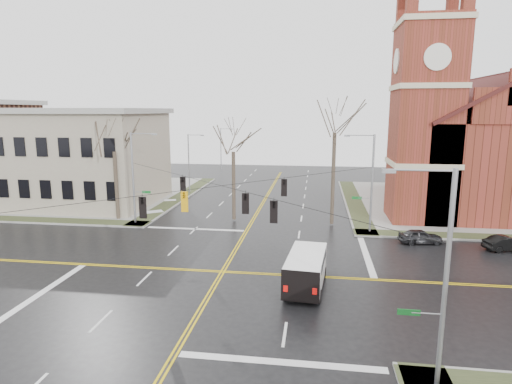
# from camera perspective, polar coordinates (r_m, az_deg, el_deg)

# --- Properties ---
(ground) EXTENTS (120.00, 120.00, 0.00)m
(ground) POSITION_cam_1_polar(r_m,az_deg,el_deg) (30.94, -4.47, -10.54)
(ground) COLOR black
(ground) RESTS_ON ground
(sidewalks) EXTENTS (80.00, 80.00, 0.17)m
(sidewalks) POSITION_cam_1_polar(r_m,az_deg,el_deg) (30.91, -4.47, -10.41)
(sidewalks) COLOR gray
(sidewalks) RESTS_ON ground
(road_markings) EXTENTS (100.00, 100.00, 0.01)m
(road_markings) POSITION_cam_1_polar(r_m,az_deg,el_deg) (30.93, -4.47, -10.53)
(road_markings) COLOR gold
(road_markings) RESTS_ON ground
(church) EXTENTS (24.28, 27.48, 27.50)m
(church) POSITION_cam_1_polar(r_m,az_deg,el_deg) (56.08, 27.37, 6.75)
(church) COLOR maroon
(church) RESTS_ON ground
(civic_building_a) EXTENTS (18.00, 14.00, 11.00)m
(civic_building_a) POSITION_cam_1_polar(r_m,az_deg,el_deg) (56.13, -22.45, 4.13)
(civic_building_a) COLOR gray
(civic_building_a) RESTS_ON ground
(signal_pole_ne) EXTENTS (2.75, 0.22, 9.00)m
(signal_pole_ne) POSITION_cam_1_polar(r_m,az_deg,el_deg) (40.42, 14.98, 1.49)
(signal_pole_ne) COLOR gray
(signal_pole_ne) RESTS_ON ground
(signal_pole_nw) EXTENTS (2.75, 0.22, 9.00)m
(signal_pole_nw) POSITION_cam_1_polar(r_m,az_deg,el_deg) (43.82, -15.88, 2.14)
(signal_pole_nw) COLOR gray
(signal_pole_nw) RESTS_ON ground
(signal_pole_se) EXTENTS (2.75, 0.22, 9.00)m
(signal_pole_se) POSITION_cam_1_polar(r_m,az_deg,el_deg) (18.45, 23.50, -10.11)
(signal_pole_se) COLOR gray
(signal_pole_se) RESTS_ON ground
(span_wires) EXTENTS (23.02, 23.02, 0.03)m
(span_wires) POSITION_cam_1_polar(r_m,az_deg,el_deg) (29.25, -4.64, 0.84)
(span_wires) COLOR black
(span_wires) RESTS_ON ground
(traffic_signals) EXTENTS (8.21, 8.26, 1.30)m
(traffic_signals) POSITION_cam_1_polar(r_m,az_deg,el_deg) (28.76, -4.91, -0.86)
(traffic_signals) COLOR black
(traffic_signals) RESTS_ON ground
(streetlight_north_a) EXTENTS (2.30, 0.20, 8.00)m
(streetlight_north_a) POSITION_cam_1_polar(r_m,az_deg,el_deg) (59.02, -8.82, 4.10)
(streetlight_north_a) COLOR gray
(streetlight_north_a) RESTS_ON ground
(streetlight_north_b) EXTENTS (2.30, 0.20, 8.00)m
(streetlight_north_b) POSITION_cam_1_polar(r_m,az_deg,el_deg) (78.28, -4.60, 5.83)
(streetlight_north_b) COLOR gray
(streetlight_north_b) RESTS_ON ground
(cargo_van) EXTENTS (2.78, 6.00, 2.21)m
(cargo_van) POSITION_cam_1_polar(r_m,az_deg,el_deg) (28.21, 6.73, -9.90)
(cargo_van) COLOR white
(cargo_van) RESTS_ON ground
(parked_car_a) EXTENTS (3.77, 1.94, 1.23)m
(parked_car_a) POSITION_cam_1_polar(r_m,az_deg,el_deg) (39.50, 21.06, -5.54)
(parked_car_a) COLOR black
(parked_car_a) RESTS_ON ground
(parked_car_b) EXTENTS (3.88, 2.27, 1.21)m
(parked_car_b) POSITION_cam_1_polar(r_m,az_deg,el_deg) (40.62, 30.43, -5.91)
(parked_car_b) COLOR black
(parked_car_b) RESTS_ON ground
(tree_nw_far) EXTENTS (4.00, 4.00, 10.47)m
(tree_nw_far) POSITION_cam_1_polar(r_m,az_deg,el_deg) (45.80, -18.41, 5.70)
(tree_nw_far) COLOR #3D3226
(tree_nw_far) RESTS_ON ground
(tree_nw_near) EXTENTS (4.00, 4.00, 10.51)m
(tree_nw_near) POSITION_cam_1_polar(r_m,az_deg,el_deg) (43.21, -3.05, 5.99)
(tree_nw_near) COLOR #3D3226
(tree_nw_near) RESTS_ON ground
(tree_ne) EXTENTS (4.00, 4.00, 13.52)m
(tree_ne) POSITION_cam_1_polar(r_m,az_deg,el_deg) (42.01, 10.48, 8.61)
(tree_ne) COLOR #3D3226
(tree_ne) RESTS_ON ground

